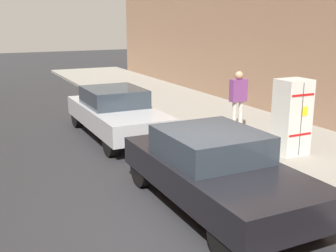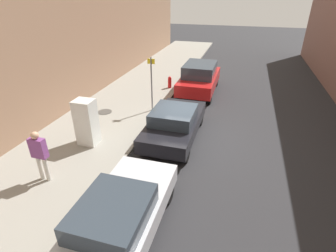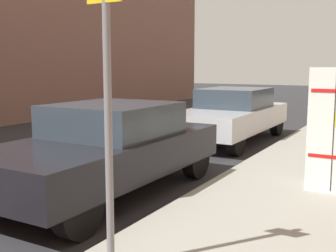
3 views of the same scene
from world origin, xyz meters
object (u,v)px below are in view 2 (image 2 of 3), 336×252
object	(u,v)px
parked_sedan_silver	(118,220)
fire_hydrant	(170,82)
parked_suv_red	(199,78)
street_sign_post	(152,82)
parked_sedan_dark	(175,123)
pedestrian_walking_far	(39,153)
discarded_refrigerator	(87,122)

from	to	relation	value
parked_sedan_silver	fire_hydrant	bearing A→B (deg)	99.38
parked_suv_red	fire_hydrant	bearing A→B (deg)	-177.94
street_sign_post	parked_sedan_dark	distance (m)	2.96
street_sign_post	fire_hydrant	size ratio (longest dim) A/B	3.73
street_sign_post	fire_hydrant	bearing A→B (deg)	91.36
parked_sedan_silver	street_sign_post	bearing A→B (deg)	103.06
parked_sedan_dark	parked_sedan_silver	bearing A→B (deg)	-90.00
parked_sedan_dark	fire_hydrant	bearing A→B (deg)	107.65
street_sign_post	parked_suv_red	distance (m)	4.09
pedestrian_walking_far	parked_sedan_dark	bearing A→B (deg)	175.34
fire_hydrant	parked_suv_red	world-z (taller)	parked_suv_red
pedestrian_walking_far	discarded_refrigerator	bearing A→B (deg)	-148.29
discarded_refrigerator	fire_hydrant	world-z (taller)	discarded_refrigerator
parked_sedan_silver	discarded_refrigerator	bearing A→B (deg)	129.34
street_sign_post	pedestrian_walking_far	world-z (taller)	street_sign_post
pedestrian_walking_far	fire_hydrant	bearing A→B (deg)	-153.32
parked_sedan_dark	pedestrian_walking_far	bearing A→B (deg)	-129.79
fire_hydrant	parked_suv_red	bearing A→B (deg)	2.06
street_sign_post	parked_sedan_dark	size ratio (longest dim) A/B	0.63
street_sign_post	parked_sedan_silver	size ratio (longest dim) A/B	0.60
parked_suv_red	discarded_refrigerator	bearing A→B (deg)	-113.08
discarded_refrigerator	pedestrian_walking_far	bearing A→B (deg)	-93.42
parked_sedan_silver	parked_sedan_dark	world-z (taller)	parked_sedan_dark
parked_suv_red	parked_sedan_silver	bearing A→B (deg)	-90.00
fire_hydrant	parked_sedan_dark	distance (m)	6.06
pedestrian_walking_far	street_sign_post	bearing A→B (deg)	-158.82
fire_hydrant	pedestrian_walking_far	xyz separation A→B (m)	(-1.44, -9.71, 0.65)
street_sign_post	pedestrian_walking_far	distance (m)	6.35
parked_sedan_dark	parked_suv_red	xyz separation A→B (m)	(-0.00, 5.84, 0.18)
discarded_refrigerator	fire_hydrant	size ratio (longest dim) A/B	2.53
pedestrian_walking_far	parked_suv_red	bearing A→B (deg)	-163.42
fire_hydrant	parked_sedan_silver	world-z (taller)	parked_sedan_silver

